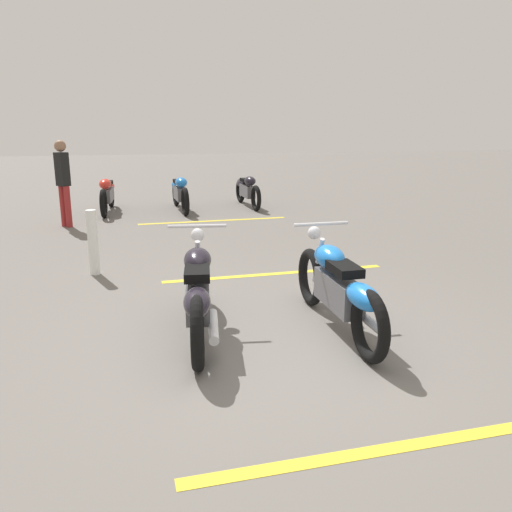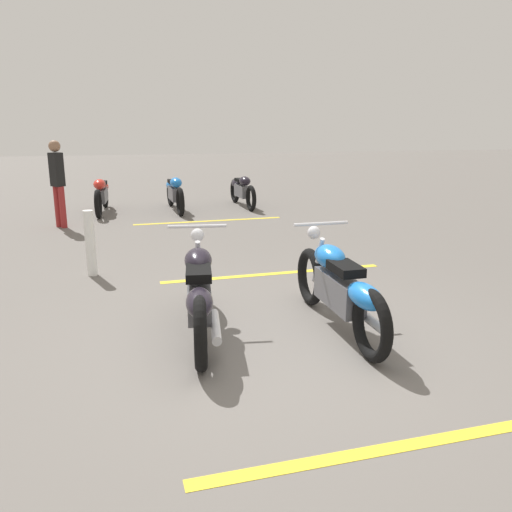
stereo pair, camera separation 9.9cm
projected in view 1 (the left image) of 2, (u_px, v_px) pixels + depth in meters
The scene contains 11 objects.
ground_plane at pixel (277, 346), 5.06m from camera, with size 60.00×60.00×0.00m, color #66605B.
motorcycle_bright_foreground at pixel (339, 288), 5.32m from camera, with size 2.23×0.62×1.04m.
motorcycle_dark_foreground at pixel (198, 292), 5.19m from camera, with size 2.23×0.62×1.04m.
motorcycle_row_far_left at pixel (247, 189), 13.20m from camera, with size 2.06×0.35×0.78m.
motorcycle_row_left at pixel (180, 192), 12.61m from camera, with size 2.17×0.36×0.82m.
motorcycle_row_center at pixel (107, 193), 12.37m from camera, with size 2.15×0.31×0.81m.
bystander_near_row at pixel (63, 179), 10.52m from camera, with size 0.31×0.30×1.73m.
bollard_post at pixel (93, 243), 7.32m from camera, with size 0.14×0.14×0.92m, color white.
parking_stripe_near at pixel (415, 444), 3.53m from camera, with size 3.20×0.12×0.01m, color yellow.
parking_stripe_mid at pixel (276, 274), 7.45m from camera, with size 3.20×0.12×0.01m, color yellow.
parking_stripe_far at pixel (214, 221), 11.36m from camera, with size 3.20×0.12×0.01m, color yellow.
Camera 1 is at (-4.54, 1.16, 2.11)m, focal length 36.90 mm.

